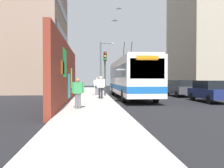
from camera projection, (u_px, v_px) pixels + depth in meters
name	position (u px, v px, depth m)	size (l,w,h in m)	color
ground_plane	(110.00, 99.00, 20.53)	(80.00, 80.00, 0.00)	black
sidewalk_slab	(92.00, 98.00, 20.38)	(48.00, 3.20, 0.15)	#ADA8A0
graffiti_wall	(66.00, 74.00, 16.55)	(14.70, 0.32, 4.05)	maroon
building_far_left	(32.00, 11.00, 31.30)	(13.72, 7.72, 21.19)	gray
building_far_right	(209.00, 25.00, 38.15)	(12.59, 9.76, 20.42)	#9E937F
city_bus	(130.00, 77.00, 21.10)	(12.69, 2.58, 5.14)	silver
parked_car_navy	(210.00, 91.00, 17.53)	(4.17, 1.75, 1.58)	navy
parked_car_dark_gray	(180.00, 88.00, 23.37)	(4.40, 1.94, 1.58)	#38383D
parked_car_black	(161.00, 86.00, 29.79)	(4.50, 1.73, 1.58)	black
parked_car_red	(150.00, 85.00, 35.58)	(4.37, 1.74, 1.58)	#B21E19
pedestrian_midblock	(97.00, 85.00, 23.10)	(0.22, 0.74, 1.66)	#595960
pedestrian_near_wall	(78.00, 91.00, 12.43)	(0.22, 0.65, 1.58)	#595960
pedestrian_at_curb	(100.00, 85.00, 18.83)	(0.24, 0.77, 1.76)	#1E1E2D
traffic_light	(105.00, 66.00, 22.30)	(0.49, 0.28, 4.07)	#2D382D
street_lamp	(102.00, 63.00, 29.42)	(0.44, 1.68, 6.06)	#4C4C51
flying_pigeons	(117.00, 15.00, 21.94)	(1.55, 1.05, 1.55)	#47474C
curbside_puddle	(120.00, 101.00, 18.68)	(1.48, 1.48, 0.00)	black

